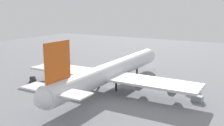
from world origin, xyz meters
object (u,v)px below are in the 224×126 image
at_px(maintenance_van, 33,79).
at_px(safety_cone_nose, 154,69).
at_px(cargo_airplane, 111,71).
at_px(cargo_container_fore, 197,98).
at_px(baggage_tug, 191,88).

height_order(maintenance_van, safety_cone_nose, maintenance_van).
height_order(cargo_airplane, cargo_container_fore, cargo_airplane).
bearing_deg(cargo_airplane, baggage_tug, -70.34).
distance_m(cargo_container_fore, safety_cone_nose, 39.26).
height_order(baggage_tug, safety_cone_nose, baggage_tug).
relative_size(cargo_container_fore, safety_cone_nose, 5.82).
height_order(cargo_airplane, baggage_tug, cargo_airplane).
bearing_deg(cargo_container_fore, baggage_tug, 24.43).
bearing_deg(maintenance_van, cargo_airplane, -70.64).
distance_m(baggage_tug, maintenance_van, 55.23).
relative_size(baggage_tug, safety_cone_nose, 8.86).
height_order(baggage_tug, cargo_container_fore, baggage_tug).
distance_m(cargo_airplane, cargo_container_fore, 28.71).
bearing_deg(safety_cone_nose, baggage_tug, -136.40).
relative_size(baggage_tug, cargo_container_fore, 1.52).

